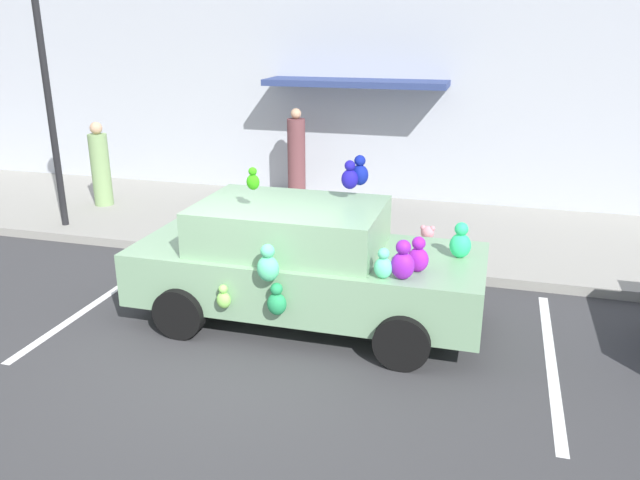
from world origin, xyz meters
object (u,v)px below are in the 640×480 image
(pedestrian_near_shopfront, at_px, (100,167))
(street_lamp_post, at_px, (46,84))
(teddy_bear_on_sidewalk, at_px, (427,244))
(plush_covered_car, at_px, (304,262))
(pedestrian_walking_past, at_px, (296,159))

(pedestrian_near_shopfront, bearing_deg, street_lamp_post, -85.75)
(teddy_bear_on_sidewalk, bearing_deg, plush_covered_car, -119.92)
(teddy_bear_on_sidewalk, distance_m, street_lamp_post, 6.98)
(street_lamp_post, distance_m, pedestrian_near_shopfront, 2.24)
(street_lamp_post, height_order, pedestrian_walking_past, street_lamp_post)
(teddy_bear_on_sidewalk, height_order, pedestrian_walking_past, pedestrian_walking_past)
(plush_covered_car, xyz_separation_m, pedestrian_near_shopfront, (-5.40, 3.66, 0.12))
(plush_covered_car, distance_m, street_lamp_post, 6.07)
(teddy_bear_on_sidewalk, bearing_deg, pedestrian_near_shopfront, 168.23)
(plush_covered_car, height_order, street_lamp_post, street_lamp_post)
(teddy_bear_on_sidewalk, height_order, street_lamp_post, street_lamp_post)
(pedestrian_near_shopfront, relative_size, pedestrian_walking_past, 0.88)
(street_lamp_post, relative_size, pedestrian_walking_past, 2.18)
(street_lamp_post, bearing_deg, plush_covered_car, -23.24)
(plush_covered_car, height_order, teddy_bear_on_sidewalk, plush_covered_car)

